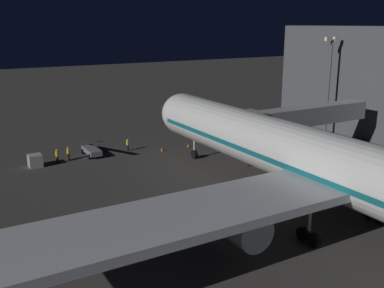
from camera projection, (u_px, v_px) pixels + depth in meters
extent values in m
plane|color=#383533|center=(276.00, 199.00, 47.24)|extent=(320.00, 320.00, 0.00)
cylinder|color=silver|center=(345.00, 170.00, 38.61)|extent=(5.68, 58.10, 5.68)
sphere|color=silver|center=(182.00, 113.00, 62.82)|extent=(5.56, 5.56, 5.56)
cube|color=#146670|center=(345.00, 175.00, 38.73)|extent=(5.73, 55.78, 0.50)
cube|color=black|center=(188.00, 108.00, 61.14)|extent=(3.12, 1.40, 0.90)
cube|color=#B7BABF|center=(338.00, 179.00, 39.42)|extent=(58.24, 7.22, 0.70)
cylinder|color=black|center=(376.00, 171.00, 48.14)|extent=(2.65, 0.15, 2.65)
cylinder|color=#B7BABF|center=(236.00, 222.00, 35.79)|extent=(3.12, 5.63, 3.12)
cylinder|color=black|center=(217.00, 209.00, 38.14)|extent=(2.65, 0.15, 2.65)
cylinder|color=#B7BABF|center=(194.00, 142.00, 60.78)|extent=(0.28, 0.28, 2.22)
cylinder|color=black|center=(194.00, 154.00, 61.23)|extent=(0.45, 1.20, 1.20)
cylinder|color=#B7BABF|center=(377.00, 199.00, 41.25)|extent=(0.28, 0.28, 2.22)
cylinder|color=black|center=(369.00, 213.00, 42.24)|extent=(0.45, 1.20, 1.20)
cylinder|color=black|center=(381.00, 218.00, 41.16)|extent=(0.45, 1.20, 1.20)
cylinder|color=#B7BABF|center=(310.00, 218.00, 37.16)|extent=(0.28, 0.28, 2.22)
cylinder|color=black|center=(303.00, 234.00, 38.15)|extent=(0.45, 1.20, 1.20)
cylinder|color=black|center=(314.00, 240.00, 37.06)|extent=(0.45, 1.20, 1.20)
cube|color=#9E9E99|center=(308.00, 115.00, 61.43)|extent=(20.25, 2.60, 2.50)
cube|color=#9E9E99|center=(249.00, 124.00, 56.50)|extent=(3.20, 3.40, 3.00)
cube|color=black|center=(240.00, 125.00, 55.81)|extent=(0.70, 3.20, 2.70)
cylinder|color=#B7BABF|center=(254.00, 149.00, 57.89)|extent=(0.56, 0.56, 4.41)
cylinder|color=black|center=(257.00, 162.00, 58.68)|extent=(0.25, 0.60, 0.60)
cylinder|color=black|center=(250.00, 164.00, 58.09)|extent=(0.25, 0.60, 0.60)
cylinder|color=#59595E|center=(328.00, 89.00, 72.36)|extent=(0.40, 0.40, 15.24)
cube|color=#F9EFC6|center=(336.00, 39.00, 70.74)|extent=(1.10, 0.50, 0.60)
cube|color=#F9EFC6|center=(328.00, 39.00, 69.86)|extent=(1.10, 0.50, 0.60)
cube|color=slate|center=(92.00, 151.00, 62.52)|extent=(1.60, 4.36, 0.70)
cube|color=black|center=(91.00, 142.00, 62.20)|extent=(0.90, 7.63, 2.05)
cylinder|color=black|center=(94.00, 150.00, 64.30)|extent=(0.24, 0.70, 0.70)
cylinder|color=black|center=(83.00, 151.00, 63.47)|extent=(0.24, 0.70, 0.70)
cylinder|color=black|center=(101.00, 155.00, 61.76)|extent=(0.24, 0.70, 0.70)
cylinder|color=black|center=(89.00, 157.00, 60.93)|extent=(0.24, 0.70, 0.70)
cube|color=#B7BABF|center=(35.00, 161.00, 57.66)|extent=(1.66, 1.71, 1.60)
cylinder|color=black|center=(69.00, 157.00, 60.57)|extent=(0.28, 0.28, 0.89)
cylinder|color=yellow|center=(68.00, 151.00, 60.37)|extent=(0.40, 0.40, 0.66)
sphere|color=tan|center=(68.00, 148.00, 60.25)|extent=(0.24, 0.24, 0.24)
sphere|color=white|center=(68.00, 148.00, 60.24)|extent=(0.23, 0.23, 0.23)
cylinder|color=black|center=(57.00, 160.00, 59.25)|extent=(0.28, 0.28, 0.93)
cylinder|color=yellow|center=(57.00, 154.00, 59.04)|extent=(0.40, 0.40, 0.68)
sphere|color=tan|center=(57.00, 150.00, 58.92)|extent=(0.24, 0.24, 0.24)
sphere|color=white|center=(57.00, 150.00, 58.91)|extent=(0.23, 0.23, 0.23)
cylinder|color=black|center=(128.00, 148.00, 64.94)|extent=(0.28, 0.28, 0.86)
cylinder|color=yellow|center=(128.00, 143.00, 64.75)|extent=(0.40, 0.40, 0.61)
sphere|color=tan|center=(127.00, 140.00, 64.64)|extent=(0.24, 0.24, 0.24)
sphere|color=white|center=(127.00, 140.00, 64.63)|extent=(0.23, 0.23, 0.23)
cone|color=orange|center=(188.00, 145.00, 66.97)|extent=(0.36, 0.36, 0.55)
cone|color=orange|center=(162.00, 149.00, 64.82)|extent=(0.36, 0.36, 0.55)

